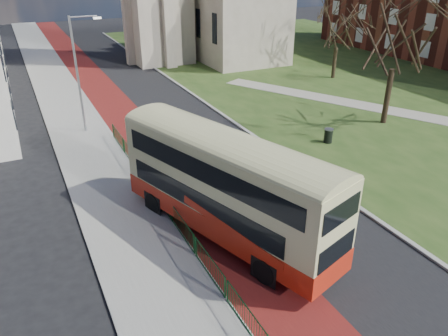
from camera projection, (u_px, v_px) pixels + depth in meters
ground at (265, 250)px, 19.20m from camera, size 160.00×160.00×0.00m
road_carriageway at (156, 112)px, 35.92m from camera, size 9.00×120.00×0.01m
bus_lane at (124, 117)px, 34.86m from camera, size 3.40×120.00×0.01m
pavement_west at (74, 124)px, 33.34m from camera, size 4.00×120.00×0.12m
kerb_west at (101, 120)px, 34.12m from camera, size 0.25×120.00×0.13m
kerb_east at (198, 98)px, 39.32m from camera, size 0.25×80.00×0.13m
grass_green at (368, 74)px, 47.16m from camera, size 40.00×80.00×0.04m
footpath at (415, 115)px, 35.11m from camera, size 18.84×32.82×0.03m
pedestrian_railing at (170, 212)px, 21.02m from camera, size 0.07×24.00×1.12m
streetlamp at (79, 69)px, 29.98m from camera, size 2.13×0.18×8.00m
bus at (226, 182)px, 19.11m from camera, size 6.10×11.66×4.77m
winter_tree_near at (400, 23)px, 30.42m from camera, size 9.30×9.30×10.62m
winter_tree_far at (339, 23)px, 43.42m from camera, size 6.92×6.92×8.00m
litter_bin at (328, 136)px, 29.87m from camera, size 0.66×0.66×0.99m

